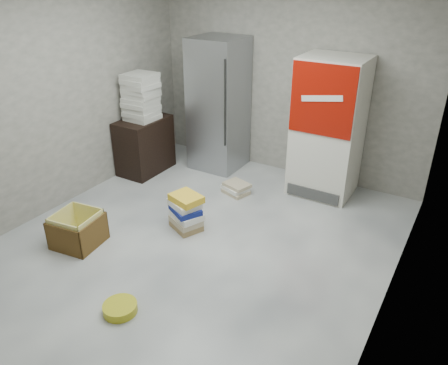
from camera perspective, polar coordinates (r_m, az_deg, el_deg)
ground at (r=4.78m, az=-4.93°, el=-9.01°), size 5.00×5.00×0.00m
room_shell at (r=4.02m, az=-5.95°, el=12.33°), size 4.04×5.04×2.82m
steel_fridge at (r=6.43m, az=-0.70°, el=10.09°), size 0.70×0.72×1.90m
coke_cooler at (r=5.78m, az=13.43°, el=6.97°), size 0.80×0.73×1.80m
wood_shelf at (r=6.53m, az=-10.32°, el=4.80°), size 0.50×0.80×0.80m
supply_box_stack at (r=6.29m, az=-10.80°, el=10.93°), size 0.44×0.44×0.65m
phonebook_stack_main at (r=5.07m, az=-5.00°, el=-3.86°), size 0.46×0.42×0.43m
phonebook_stack_side at (r=5.89m, az=1.58°, el=-0.74°), size 0.41×0.36×0.15m
cardboard_box at (r=5.07m, az=-18.53°, el=-6.08°), size 0.53×0.53×0.38m
bucket_lid at (r=4.14m, az=-13.41°, el=-15.67°), size 0.39×0.39×0.08m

